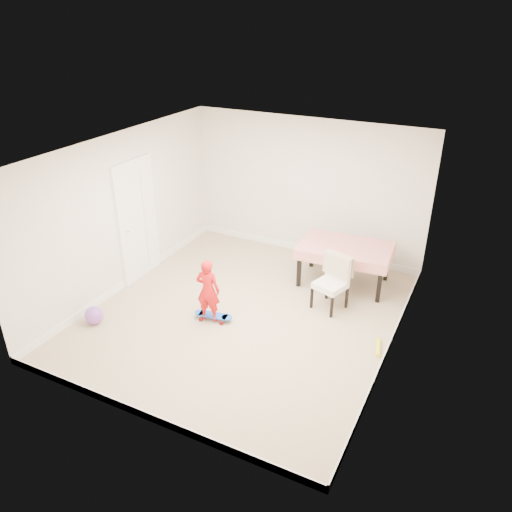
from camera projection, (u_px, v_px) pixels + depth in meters
The scene contains 17 objects.
ground at pixel (245, 314), 7.84m from camera, with size 5.00×5.00×0.00m, color tan.
ceiling at pixel (243, 152), 6.67m from camera, with size 4.50×5.00×0.04m, color white.
wall_back at pixel (306, 188), 9.23m from camera, with size 4.50×0.04×2.60m, color silver.
wall_front at pixel (134, 327), 5.27m from camera, with size 4.50×0.04×2.60m, color silver.
wall_left at pixel (123, 213), 8.14m from camera, with size 0.04×5.00×2.60m, color silver.
wall_right at pixel (398, 272), 6.36m from camera, with size 0.04×5.00×2.60m, color silver.
door at pixel (137, 222), 8.50m from camera, with size 0.10×0.94×2.11m, color white.
baseboard_back at pixel (304, 248), 9.80m from camera, with size 4.50×0.02×0.12m, color white.
baseboard_front at pixel (146, 415), 5.83m from camera, with size 4.50×0.02×0.12m, color white.
baseboard_left at pixel (131, 279), 8.71m from camera, with size 0.02×5.00×0.12m, color white.
baseboard_right at pixel (387, 350), 6.92m from camera, with size 0.02×5.00×0.12m, color white.
dining_table at pixel (344, 264), 8.55m from camera, with size 1.54×0.97×0.72m, color #B00915, non-canonical shape.
dining_chair at pixel (330, 283), 7.80m from camera, with size 0.49×0.57×0.89m, color silver, non-canonical shape.
skateboard at pixel (213, 317), 7.67m from camera, with size 0.61×0.22×0.09m, color blue, non-canonical shape.
child at pixel (208, 292), 7.45m from camera, with size 0.37×0.24×1.01m, color red.
balloon at pixel (94, 315), 7.55m from camera, with size 0.28×0.28×0.28m, color purple.
foam_toy at pixel (378, 347), 7.02m from camera, with size 0.06×0.06×0.40m, color #FAF81A.
Camera 1 is at (3.11, -5.80, 4.36)m, focal length 35.00 mm.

